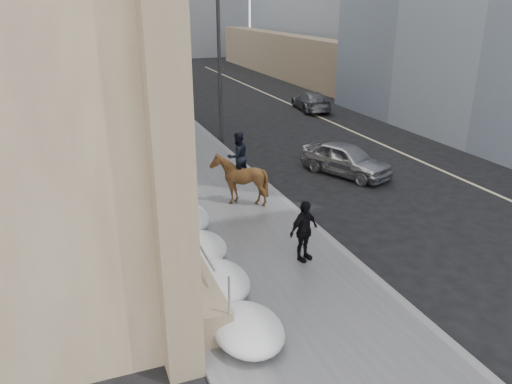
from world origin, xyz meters
TOP-DOWN VIEW (x-y plane):
  - ground at (0.00, 0.00)m, footprint 140.00×140.00m
  - sidewalk at (0.00, 10.00)m, footprint 5.00×80.00m
  - curb at (2.62, 10.00)m, footprint 0.24×80.00m
  - lane_line at (10.50, 10.00)m, footprint 0.15×70.00m
  - far_podium at (15.50, 10.00)m, footprint 2.00×80.00m
  - streetlight_mid at (2.74, 14.00)m, footprint 1.71×0.24m
  - streetlight_far at (2.74, 34.00)m, footprint 1.71×0.24m
  - traffic_signal at (2.07, 22.00)m, footprint 4.10×0.22m
  - snow_bank at (-1.42, 8.11)m, footprint 1.70×18.10m
  - mounted_horse_left at (-1.78, 2.16)m, footprint 1.70×2.79m
  - mounted_horse_right at (0.94, 5.43)m, footprint 1.86×1.98m
  - pedestrian at (1.26, 0.84)m, footprint 1.11×0.77m
  - car_silver at (6.28, 7.13)m, footprint 3.09×4.33m
  - car_grey at (10.92, 19.64)m, footprint 2.32×4.49m

SIDE VIEW (x-z plane):
  - ground at x=0.00m, z-range 0.00..0.00m
  - lane_line at x=10.50m, z-range 0.00..0.01m
  - sidewalk at x=0.00m, z-range 0.00..0.12m
  - curb at x=2.62m, z-range 0.00..0.12m
  - snow_bank at x=-1.42m, z-range 0.09..0.85m
  - car_grey at x=10.92m, z-range 0.00..1.24m
  - car_silver at x=6.28m, z-range 0.00..1.37m
  - pedestrian at x=1.26m, z-range 0.12..1.88m
  - mounted_horse_right at x=0.94m, z-range -0.12..2.46m
  - mounted_horse_left at x=-1.78m, z-range -0.11..2.65m
  - far_podium at x=15.50m, z-range 0.00..4.00m
  - traffic_signal at x=2.07m, z-range 1.00..7.00m
  - streetlight_mid at x=2.74m, z-range 0.58..8.58m
  - streetlight_far at x=2.74m, z-range 0.58..8.58m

